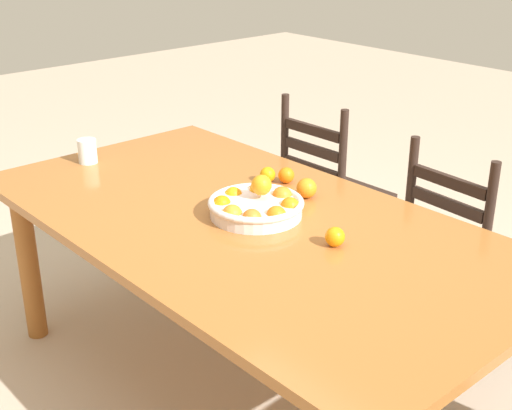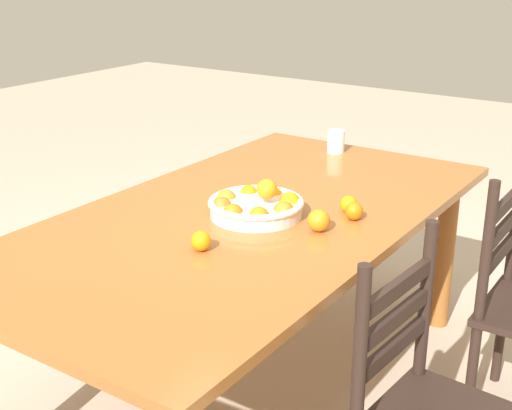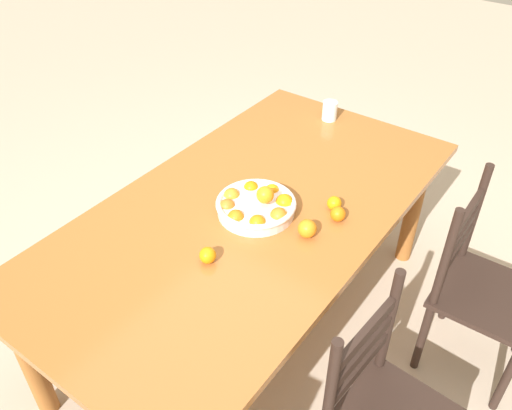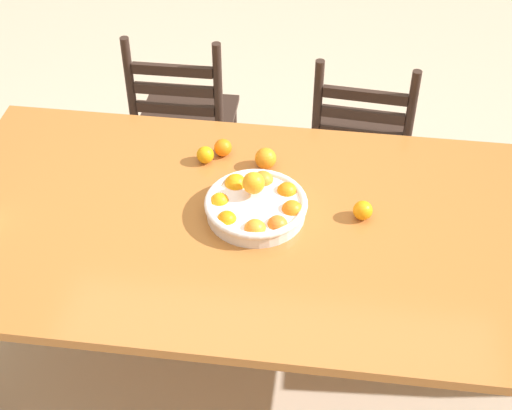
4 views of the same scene
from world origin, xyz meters
The scene contains 8 objects.
ground_plane centered at (0.00, 0.00, 0.00)m, with size 12.00×12.00×0.00m, color #BDA992.
dining_table centered at (0.00, 0.00, 0.64)m, with size 2.03×1.07×0.73m.
fruit_bowl centered at (0.01, 0.04, 0.77)m, with size 0.33×0.33×0.14m.
orange_loose_0 centered at (-0.20, 0.29, 0.76)m, with size 0.06×0.06×0.06m, color orange.
orange_loose_1 centered at (0.01, 0.29, 0.77)m, with size 0.07×0.07×0.07m, color orange.
orange_loose_2 centered at (-0.14, 0.34, 0.76)m, with size 0.06×0.06×0.06m, color orange.
orange_loose_3 centered at (0.35, 0.07, 0.76)m, with size 0.06×0.06×0.06m, color orange.
drinking_glass centered at (-0.87, -0.12, 0.78)m, with size 0.08×0.08×0.10m, color silver.
Camera 2 is at (1.91, 1.33, 1.60)m, focal length 49.67 mm.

